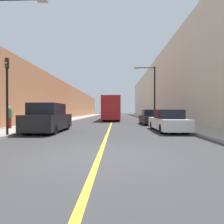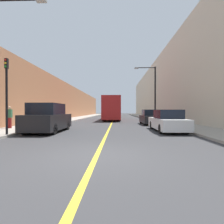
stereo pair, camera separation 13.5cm
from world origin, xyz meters
The scene contains 14 objects.
ground_plane centered at (0.00, 0.00, 0.00)m, with size 200.00×200.00×0.00m, color #38383A.
sidewalk_left centered at (-6.71, 30.00, 0.07)m, with size 3.00×72.00×0.14m, color #9E998E.
sidewalk_right centered at (6.71, 30.00, 0.07)m, with size 3.00×72.00×0.14m, color #9E998E.
building_row_left centered at (-10.21, 30.00, 3.16)m, with size 4.00×72.00×6.33m, color #B2724C.
building_row_right centered at (10.21, 30.00, 5.77)m, with size 4.00×72.00×11.54m, color beige.
road_center_line centered at (0.00, 30.00, 0.00)m, with size 0.16×72.00×0.01m, color gold.
bus centered at (-0.14, 21.60, 1.82)m, with size 2.48×10.80×3.41m.
parked_suv_left centered at (-4.02, 6.06, 0.89)m, with size 1.97×4.42×1.93m.
car_right_near centered at (4.15, 6.76, 0.68)m, with size 1.76×4.69×1.51m.
car_right_mid centered at (4.16, 12.90, 0.70)m, with size 1.86×4.34×1.56m.
street_lamp_left centered at (-5.25, 3.00, 4.15)m, with size 2.76×0.24×6.94m.
street_lamp_right centered at (5.25, 17.07, 4.16)m, with size 2.76×0.24×6.96m.
traffic_light centered at (-5.42, 3.82, 2.41)m, with size 0.16×0.18×4.17m.
pedestrian centered at (-7.40, 7.20, 0.98)m, with size 0.36×0.23×1.64m.
Camera 1 is at (0.53, -5.57, 1.44)m, focal length 28.00 mm.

